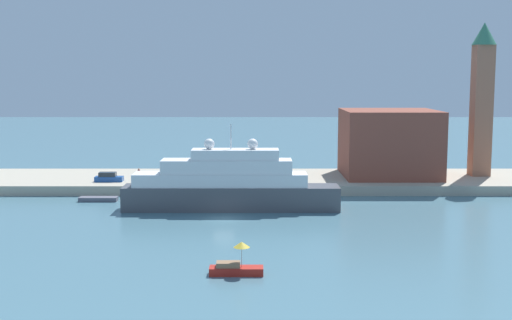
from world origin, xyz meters
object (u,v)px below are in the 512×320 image
Objects in this scene: work_barge at (96,199)px; mooring_bollard at (249,183)px; large_yacht at (226,185)px; bell_tower at (480,94)px; person_figure at (137,174)px; small_motorboat at (234,266)px; harbor_building at (387,143)px; parked_car at (106,178)px.

mooring_bollard reaches higher than work_barge.
large_yacht is 46.52m from bell_tower.
large_yacht is 39.66× the size of mooring_bollard.
person_figure reaches higher than work_barge.
large_yacht is 1.16× the size of bell_tower.
bell_tower is (58.76, 14.78, 14.41)m from work_barge.
work_barge is (-20.56, 35.27, -0.50)m from small_motorboat.
mooring_bollard is (1.09, 40.27, 1.04)m from small_motorboat.
harbor_building reaches higher than person_figure.
harbor_building is at bearing 64.78° from small_motorboat.
bell_tower is 34.07× the size of mooring_bollard.
small_motorboat is 64.48m from bell_tower.
bell_tower is 13.94× the size of person_figure.
mooring_bollard is at bearing -157.23° from harbor_building.
person_figure is (-39.96, -3.81, -4.52)m from harbor_building.
large_yacht is 6.69× the size of parked_car.
person_figure is (-14.74, 16.49, -0.96)m from large_yacht.
bell_tower is (14.82, 0.44, 7.89)m from harbor_building.
bell_tower reaches higher than person_figure.
harbor_building is (23.37, 49.61, 6.02)m from small_motorboat.
small_motorboat is at bearing -127.34° from bell_tower.
bell_tower is at bearing 27.39° from large_yacht.
work_barge is at bearing 162.35° from large_yacht.
bell_tower is (38.19, 50.05, 13.91)m from small_motorboat.
person_figure reaches higher than mooring_bollard.
small_motorboat is 48.50m from parked_car.
mooring_bollard is at bearing -9.00° from parked_car.
harbor_building reaches higher than small_motorboat.
work_barge is 1.26× the size of parked_car.
bell_tower reaches higher than small_motorboat.
harbor_building is at bearing 22.77° from mooring_bollard.
large_yacht is at bearing -48.20° from person_figure.
work_barge is at bearing -167.01° from mooring_bollard.
small_motorboat is at bearing -91.56° from mooring_bollard.
person_figure is at bearing -174.56° from harbor_building.
person_figure is 2.44× the size of mooring_bollard.
work_barge is at bearing -110.68° from person_figure.
small_motorboat is 2.75× the size of person_figure.
harbor_building is 8.44× the size of person_figure.
work_barge is 8.67m from parked_car.
mooring_bollard is (-22.27, -9.35, -4.98)m from harbor_building.
large_yacht is 22.14m from person_figure.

